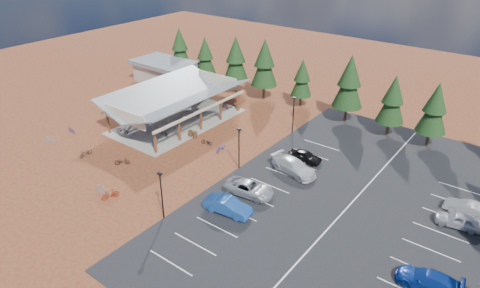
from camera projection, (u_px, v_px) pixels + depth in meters
ground at (196, 162)px, 51.38m from camera, size 140.00×140.00×0.00m
asphalt_lot at (350, 205)px, 43.52m from camera, size 27.00×44.00×0.04m
concrete_pad at (178, 121)px, 61.68m from camera, size 10.60×18.60×0.10m
bike_pavilion at (176, 97)px, 59.94m from camera, size 11.65×19.40×4.97m
outbuilding at (165, 71)px, 76.06m from camera, size 11.00×7.00×3.90m
lamp_post_0 at (161, 192)px, 40.27m from camera, size 0.50×0.25×5.14m
lamp_post_1 at (239, 146)px, 48.73m from camera, size 0.50×0.25×5.14m
lamp_post_2 at (293, 112)px, 57.18m from camera, size 0.50×0.25×5.14m
trash_bin_0 at (191, 134)px, 57.22m from camera, size 0.60×0.60×0.90m
trash_bin_1 at (195, 135)px, 56.83m from camera, size 0.60×0.60×0.90m
pine_0 at (180, 47)px, 77.63m from camera, size 3.82×3.82×8.90m
pine_1 at (205, 56)px, 73.41m from camera, size 3.63×3.63×8.45m
pine_2 at (236, 59)px, 69.60m from camera, size 4.10×4.10×9.54m
pine_3 at (265, 63)px, 67.04m from camera, size 4.21×4.21×9.81m
pine_4 at (302, 78)px, 64.77m from camera, size 3.23×3.23×7.52m
pine_5 at (349, 82)px, 59.04m from camera, size 4.22×4.22×9.84m
pine_6 at (393, 99)px, 55.41m from camera, size 3.64×3.64×8.48m
pine_7 at (435, 108)px, 52.62m from camera, size 3.70×3.70×8.61m
bike_0 at (122, 130)px, 57.84m from camera, size 2.01×1.02×1.01m
bike_1 at (150, 125)px, 59.05m from camera, size 1.84×0.99×1.07m
bike_2 at (168, 109)px, 64.65m from camera, size 1.72×1.07×0.85m
bike_3 at (188, 101)px, 67.20m from camera, size 1.64×0.57×0.97m
bike_4 at (164, 133)px, 57.10m from camera, size 1.83×0.71×0.95m
bike_5 at (171, 125)px, 59.21m from camera, size 1.88×0.96×1.09m
bike_6 at (194, 114)px, 62.82m from camera, size 2.02×1.20×1.00m
bike_7 at (224, 106)px, 65.49m from camera, size 1.63×0.62×0.96m
bike_8 at (86, 153)px, 52.42m from camera, size 0.67×1.78×0.93m
bike_9 at (50, 139)px, 55.68m from camera, size 1.43×1.39×0.94m
bike_10 at (71, 130)px, 58.25m from camera, size 1.61×0.65×0.83m
bike_11 at (110, 194)px, 44.30m from camera, size 1.05×1.93×1.12m
bike_12 at (122, 161)px, 50.59m from camera, size 1.73×1.68×0.94m
bike_13 at (102, 190)px, 45.05m from camera, size 1.85×0.64×1.09m
bike_14 at (221, 148)px, 53.50m from camera, size 0.89×1.94×0.98m
bike_16 at (207, 142)px, 55.15m from camera, size 1.70×0.95×0.85m
car_1 at (228, 206)px, 41.97m from camera, size 5.09×2.35×1.62m
car_2 at (249, 188)px, 44.87m from camera, size 5.64×3.18×1.49m
car_3 at (294, 166)px, 48.72m from camera, size 6.08×3.45×1.66m
car_4 at (305, 156)px, 51.17m from camera, size 4.12×1.90×1.37m
car_7 at (428, 280)px, 33.39m from camera, size 5.19×2.64×1.44m
car_8 at (459, 220)px, 40.12m from camera, size 4.39×2.38×1.42m
car_9 at (467, 208)px, 41.84m from camera, size 4.20×1.49×1.38m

